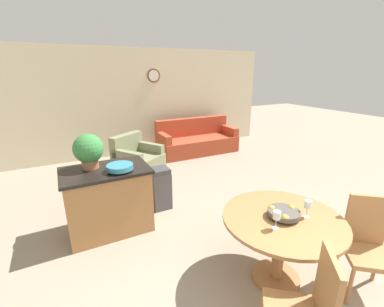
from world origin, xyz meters
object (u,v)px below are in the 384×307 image
(couch, at_px, (197,141))
(wine_glass_left, at_px, (277,216))
(potted_plant, at_px, (88,150))
(dining_table, at_px, (281,232))
(wine_glass_right, at_px, (308,205))
(teal_bowl, at_px, (120,167))
(kitchen_island, at_px, (108,200))
(dining_chair_near_right, at_px, (367,242))
(armchair, at_px, (137,160))
(fruit_bowl, at_px, (284,213))
(trash_bin, at_px, (160,188))

(couch, bearing_deg, wine_glass_left, -108.82)
(potted_plant, bearing_deg, dining_table, -50.67)
(wine_glass_right, xyz_separation_m, teal_bowl, (-1.44, 1.71, 0.07))
(kitchen_island, bearing_deg, teal_bowl, -44.15)
(wine_glass_right, relative_size, couch, 0.09)
(wine_glass_left, distance_m, wine_glass_right, 0.42)
(kitchen_island, bearing_deg, dining_table, -51.71)
(dining_chair_near_right, bearing_deg, armchair, -35.25)
(dining_table, height_order, couch, couch)
(dining_chair_near_right, xyz_separation_m, kitchen_island, (-2.09, 2.23, -0.08))
(fruit_bowl, bearing_deg, kitchen_island, 128.28)
(dining_chair_near_right, relative_size, potted_plant, 2.13)
(dining_table, bearing_deg, fruit_bowl, 146.98)
(dining_table, height_order, trash_bin, dining_table)
(potted_plant, relative_size, armchair, 0.40)
(wine_glass_left, bearing_deg, dining_table, 26.52)
(kitchen_island, xyz_separation_m, potted_plant, (-0.16, 0.13, 0.71))
(fruit_bowl, bearing_deg, couch, 72.17)
(wine_glass_right, xyz_separation_m, potted_plant, (-1.77, 2.00, 0.27))
(kitchen_island, bearing_deg, fruit_bowl, -51.72)
(wine_glass_left, xyz_separation_m, kitchen_island, (-1.19, 1.88, -0.44))
(fruit_bowl, bearing_deg, teal_bowl, 127.43)
(wine_glass_right, height_order, kitchen_island, wine_glass_right)
(fruit_bowl, height_order, wine_glass_right, wine_glass_right)
(wine_glass_right, xyz_separation_m, kitchen_island, (-1.61, 1.87, -0.44))
(dining_table, bearing_deg, trash_bin, 105.34)
(fruit_bowl, relative_size, teal_bowl, 0.94)
(kitchen_island, height_order, potted_plant, potted_plant)
(wine_glass_left, height_order, teal_bowl, teal_bowl)
(wine_glass_left, relative_size, couch, 0.09)
(dining_chair_near_right, bearing_deg, kitchen_island, -7.66)
(fruit_bowl, bearing_deg, trash_bin, 105.31)
(couch, bearing_deg, kitchen_island, -136.26)
(dining_chair_near_right, height_order, couch, dining_chair_near_right)
(wine_glass_right, height_order, potted_plant, potted_plant)
(potted_plant, distance_m, trash_bin, 1.31)
(wine_glass_left, relative_size, trash_bin, 0.27)
(dining_table, distance_m, couch, 4.59)
(fruit_bowl, distance_m, wine_glass_left, 0.25)
(dining_chair_near_right, distance_m, teal_bowl, 2.87)
(trash_bin, bearing_deg, fruit_bowl, -74.69)
(dining_chair_near_right, relative_size, teal_bowl, 2.95)
(wine_glass_right, relative_size, teal_bowl, 0.54)
(trash_bin, xyz_separation_m, couch, (1.95, 2.35, -0.04))
(wine_glass_left, relative_size, armchair, 0.16)
(fruit_bowl, distance_m, potted_plant, 2.48)
(dining_chair_near_right, xyz_separation_m, wine_glass_right, (-0.49, 0.36, 0.36))
(dining_chair_near_right, bearing_deg, wine_glass_right, 2.52)
(dining_table, relative_size, teal_bowl, 3.57)
(teal_bowl, height_order, trash_bin, teal_bowl)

